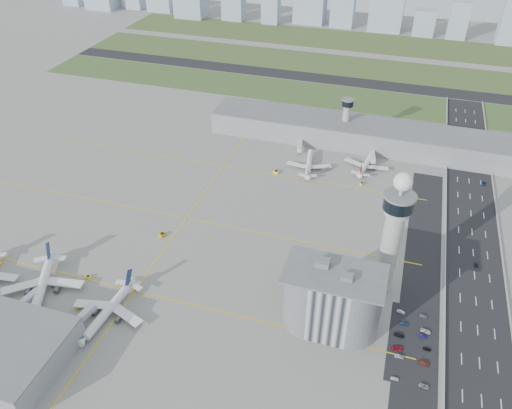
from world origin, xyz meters
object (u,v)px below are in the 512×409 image
(car_lot_0, at_px, (395,379))
(car_lot_6, at_px, (424,386))
(airplane_near_b, at_px, (40,282))
(car_hw_1, at_px, (476,265))
(car_lot_2, at_px, (397,348))
(car_lot_9, at_px, (422,336))
(car_lot_10, at_px, (426,331))
(tug_2, at_px, (88,277))
(tug_5, at_px, (362,183))
(car_lot_4, at_px, (404,324))
(car_lot_11, at_px, (423,316))
(jet_bridge_far_1, at_px, (372,153))
(jet_bridge_near_1, at_px, (14,313))
(tug_1, at_px, (78,306))
(admin_building, at_px, (332,299))
(car_lot_5, at_px, (401,312))
(car_lot_8, at_px, (427,349))
(tug_4, at_px, (276,172))
(control_tower, at_px, (393,230))
(jet_bridge_far_0, at_px, (300,143))
(airplane_near_c, at_px, (106,308))
(jet_bridge_near_2, at_px, (72,329))
(car_lot_7, at_px, (424,363))
(car_hw_4, at_px, (456,137))
(car_lot_1, at_px, (399,356))
(car_hw_2, at_px, (483,184))
(car_lot_3, at_px, (399,335))
(tug_3, at_px, (162,235))
(airplane_far_a, at_px, (309,161))
(secondary_tower, at_px, (346,117))

(car_lot_0, height_order, car_lot_6, car_lot_6)
(airplane_near_b, height_order, car_hw_1, airplane_near_b)
(car_lot_2, xyz_separation_m, car_lot_9, (9.79, 9.87, -0.04))
(airplane_near_b, distance_m, car_lot_10, 177.07)
(airplane_near_b, relative_size, tug_2, 16.37)
(tug_5, bearing_deg, car_lot_4, 132.45)
(car_lot_11, bearing_deg, jet_bridge_far_1, 15.51)
(jet_bridge_near_1, distance_m, car_lot_4, 173.84)
(car_lot_10, bearing_deg, tug_1, 111.99)
(admin_building, bearing_deg, car_lot_4, 16.73)
(jet_bridge_near_1, relative_size, car_lot_5, 3.94)
(car_lot_9, bearing_deg, car_lot_0, 167.27)
(car_lot_4, height_order, car_lot_8, car_lot_4)
(tug_4, bearing_deg, control_tower, -126.55)
(jet_bridge_far_0, relative_size, car_lot_8, 4.39)
(airplane_near_c, bearing_deg, admin_building, 108.81)
(admin_building, bearing_deg, jet_bridge_far_0, 107.99)
(jet_bridge_near_2, relative_size, car_lot_7, 3.24)
(car_lot_8, distance_m, car_hw_4, 203.02)
(car_lot_4, xyz_separation_m, car_hw_4, (23.61, 191.39, -0.03))
(jet_bridge_near_1, relative_size, car_lot_1, 3.68)
(tug_4, height_order, car_lot_5, tug_4)
(car_lot_0, relative_size, car_lot_9, 0.90)
(car_lot_0, bearing_deg, car_hw_4, -7.55)
(car_lot_2, xyz_separation_m, car_lot_8, (11.93, 3.39, -0.10))
(car_lot_2, height_order, car_hw_1, car_lot_2)
(jet_bridge_far_1, bearing_deg, airplane_near_c, -37.99)
(admin_building, xyz_separation_m, car_lot_11, (39.88, 16.85, -14.74))
(admin_building, bearing_deg, airplane_near_c, -164.84)
(jet_bridge_far_1, bearing_deg, jet_bridge_far_0, -100.00)
(control_tower, height_order, car_hw_1, control_tower)
(tug_1, relative_size, car_lot_5, 0.95)
(control_tower, bearing_deg, car_lot_5, -53.87)
(tug_2, bearing_deg, car_hw_2, -47.79)
(admin_building, height_order, tug_4, admin_building)
(tug_2, distance_m, car_lot_0, 149.14)
(tug_4, xyz_separation_m, car_lot_3, (86.82, -111.98, -0.43))
(jet_bridge_far_1, height_order, car_lot_6, jet_bridge_far_1)
(control_tower, bearing_deg, jet_bridge_far_0, 119.45)
(tug_3, relative_size, car_lot_5, 1.00)
(jet_bridge_far_0, distance_m, car_lot_3, 171.65)
(tug_3, bearing_deg, jet_bridge_near_2, 103.15)
(admin_building, relative_size, airplane_near_c, 1.01)
(car_lot_8, bearing_deg, tug_1, 101.97)
(airplane_near_c, bearing_deg, car_hw_1, 121.87)
(airplane_far_a, distance_m, tug_2, 157.07)
(car_lot_9, bearing_deg, jet_bridge_near_2, 114.87)
(car_lot_8, relative_size, car_hw_1, 0.96)
(secondary_tower, bearing_deg, car_lot_11, -68.26)
(car_lot_1, xyz_separation_m, car_hw_2, (39.88, 149.53, 0.03))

